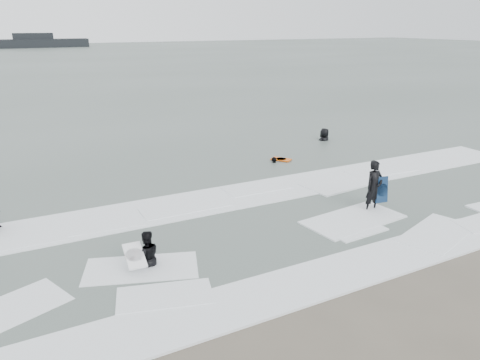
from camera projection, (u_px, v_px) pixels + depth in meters
name	position (u px, v px, depth m)	size (l,w,h in m)	color
ground	(320.00, 266.00, 13.34)	(320.00, 320.00, 0.00)	brown
sea	(42.00, 62.00, 80.74)	(320.00, 320.00, 0.00)	#47544C
surfer_centre	(372.00, 212.00, 17.18)	(0.72, 0.47, 1.97)	black
surfer_wading	(147.00, 266.00, 13.36)	(0.79, 0.62, 1.63)	black
surfer_right_near	(274.00, 164.00, 23.05)	(0.87, 0.36, 1.49)	black
surfer_right_far	(324.00, 141.00, 27.42)	(0.94, 0.61, 1.92)	black
surf_foam	(257.00, 219.00, 16.45)	(30.03, 9.06, 0.09)	white
bodyboards	(277.00, 192.00, 17.71)	(10.19, 8.55, 1.25)	#0D223F
vessel_horizon	(34.00, 42.00, 128.16)	(28.53, 5.09, 3.87)	black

